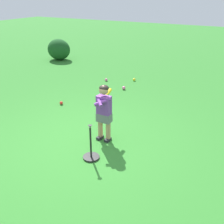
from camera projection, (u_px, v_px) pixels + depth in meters
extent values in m
plane|color=#2D7528|center=(81.00, 143.00, 4.87)|extent=(40.00, 40.00, 0.00)
cube|color=#232328|center=(108.00, 140.00, 4.92)|extent=(0.09, 0.15, 0.05)
cylinder|color=tan|center=(108.00, 131.00, 4.86)|extent=(0.09, 0.09, 0.34)
cube|color=#232328|center=(100.00, 137.00, 4.99)|extent=(0.09, 0.15, 0.05)
cylinder|color=tan|center=(100.00, 128.00, 4.93)|extent=(0.09, 0.09, 0.34)
cube|color=slate|center=(104.00, 117.00, 4.79)|extent=(0.27, 0.15, 0.16)
cube|color=#753899|center=(104.00, 105.00, 4.69)|extent=(0.25, 0.15, 0.34)
sphere|color=tan|center=(104.00, 90.00, 4.57)|extent=(0.17, 0.17, 0.17)
ellipsoid|color=black|center=(104.00, 88.00, 4.56)|extent=(0.17, 0.17, 0.11)
sphere|color=yellow|center=(100.00, 103.00, 4.54)|extent=(0.04, 0.04, 0.04)
cylinder|color=black|center=(102.00, 100.00, 4.61)|extent=(0.05, 0.14, 0.05)
cylinder|color=yellow|center=(107.00, 94.00, 4.80)|extent=(0.12, 0.35, 0.11)
sphere|color=yellow|center=(110.00, 90.00, 4.93)|extent=(0.07, 0.07, 0.07)
cylinder|color=#753899|center=(103.00, 102.00, 4.55)|extent=(0.26, 0.27, 0.14)
cylinder|color=#753899|center=(99.00, 101.00, 4.58)|extent=(0.26, 0.26, 0.14)
sphere|color=pink|center=(106.00, 80.00, 8.21)|extent=(0.09, 0.09, 0.09)
sphere|color=yellow|center=(134.00, 80.00, 8.22)|extent=(0.09, 0.09, 0.09)
sphere|color=red|center=(61.00, 103.00, 6.50)|extent=(0.08, 0.08, 0.08)
sphere|color=pink|center=(124.00, 88.00, 7.49)|extent=(0.10, 0.10, 0.10)
cylinder|color=black|center=(91.00, 157.00, 4.42)|extent=(0.28, 0.28, 0.03)
cylinder|color=black|center=(91.00, 142.00, 4.30)|extent=(0.03, 0.03, 0.55)
cone|color=black|center=(90.00, 126.00, 4.18)|extent=(0.07, 0.07, 0.04)
ellipsoid|color=#194C1E|center=(59.00, 49.00, 10.65)|extent=(0.97, 0.79, 0.83)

